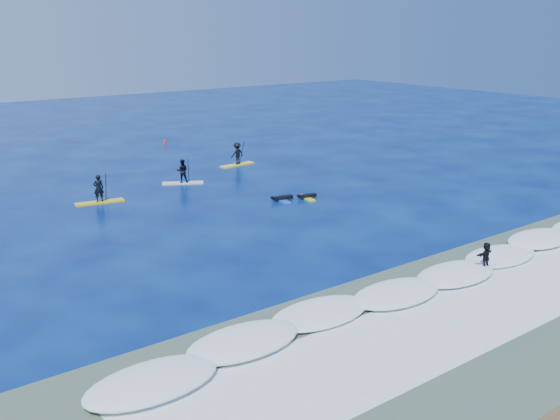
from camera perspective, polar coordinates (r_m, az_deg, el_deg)
ground at (r=37.45m, az=2.46°, el=-1.75°), size 160.00×160.00×0.00m
shallow_water at (r=28.78m, az=20.57°, el=-8.59°), size 90.00×13.00×0.01m
breaking_wave at (r=30.86m, az=14.35°, el=-6.33°), size 40.00×6.00×0.30m
whitewater at (r=29.26m, az=18.92°, el=-8.01°), size 34.00×5.00×0.02m
sup_paddler_left at (r=44.52m, az=-16.22°, el=1.52°), size 3.38×1.42×2.30m
sup_paddler_center at (r=48.69m, az=-8.92°, el=3.35°), size 3.14×2.21×2.21m
sup_paddler_right at (r=54.74m, az=-3.93°, el=5.04°), size 3.40×1.18×2.34m
prone_paddler_near at (r=44.04m, az=2.43°, el=1.22°), size 1.51×1.95×0.40m
prone_paddler_far at (r=43.47m, az=0.14°, el=1.05°), size 1.67×2.17×0.44m
wave_surfer at (r=32.38m, az=18.30°, el=-4.08°), size 1.93×0.62×1.38m
marker_buoy at (r=65.52m, az=-10.50°, el=6.11°), size 0.25×0.25×0.61m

